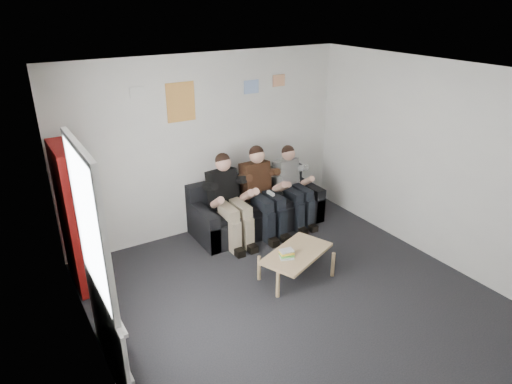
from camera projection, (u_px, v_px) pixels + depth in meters
room_shell at (311, 206)px, 4.89m from camera, size 5.00×5.00×5.00m
sofa at (256, 210)px, 7.25m from camera, size 2.07×0.85×0.80m
bookshelf at (76, 217)px, 5.58m from camera, size 0.28×0.83×1.84m
coffee_table at (297, 255)px, 5.88m from camera, size 0.97×0.53×0.39m
game_cases at (287, 254)px, 5.76m from camera, size 0.23×0.21×0.05m
person_left at (230, 201)px, 6.67m from camera, size 0.42×0.91×1.34m
person_middle at (263, 192)px, 6.94m from camera, size 0.43×0.92×1.35m
person_right at (293, 187)px, 7.24m from camera, size 0.39×0.83×1.26m
radiator at (117, 341)px, 4.41m from camera, size 0.10×0.64×0.60m
window at (99, 285)px, 4.11m from camera, size 0.05×1.30×2.36m
poster_large at (181, 102)px, 6.36m from camera, size 0.42×0.01×0.55m
poster_blue at (251, 87)px, 6.87m from camera, size 0.25×0.01×0.20m
poster_pink at (279, 80)px, 7.09m from camera, size 0.22×0.01×0.18m
poster_sign at (137, 92)px, 6.00m from camera, size 0.20×0.01×0.14m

